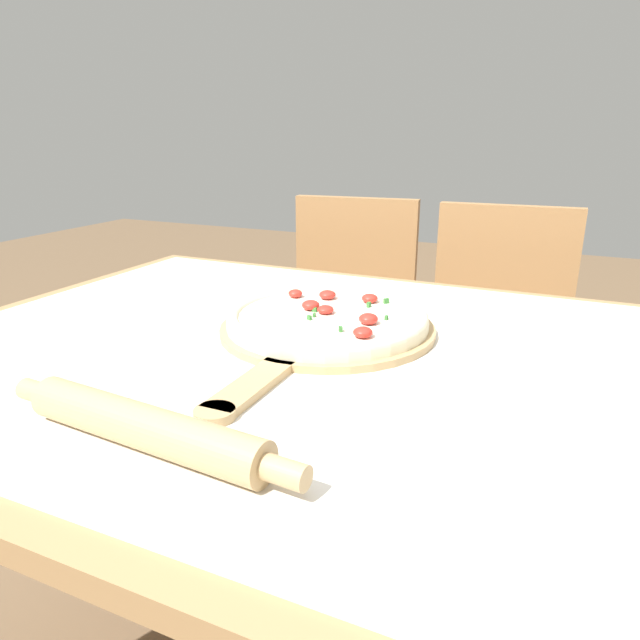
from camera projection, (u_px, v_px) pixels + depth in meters
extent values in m
cube|color=#A87F51|center=(287.00, 356.00, 0.90)|extent=(1.21, 0.98, 0.03)
cylinder|color=#A87F51|center=(188.00, 400.00, 1.62)|extent=(0.06, 0.06, 0.75)
cylinder|color=#A87F51|center=(620.00, 497.00, 1.19)|extent=(0.06, 0.06, 0.75)
cube|color=silver|center=(286.00, 346.00, 0.90)|extent=(1.13, 0.90, 0.00)
cylinder|color=tan|center=(327.00, 328.00, 0.95)|extent=(0.36, 0.36, 0.01)
cube|color=tan|center=(253.00, 385.00, 0.74)|extent=(0.04, 0.18, 0.01)
cylinder|color=tan|center=(215.00, 414.00, 0.66)|extent=(0.05, 0.05, 0.01)
cylinder|color=beige|center=(327.00, 320.00, 0.94)|extent=(0.33, 0.33, 0.02)
torus|color=beige|center=(327.00, 316.00, 0.94)|extent=(0.33, 0.33, 0.02)
cylinder|color=white|center=(327.00, 315.00, 0.94)|extent=(0.29, 0.29, 0.00)
ellipsoid|color=red|center=(310.00, 305.00, 0.96)|extent=(0.03, 0.03, 0.02)
ellipsoid|color=red|center=(295.00, 293.00, 1.03)|extent=(0.03, 0.03, 0.01)
ellipsoid|color=red|center=(363.00, 332.00, 0.84)|extent=(0.03, 0.03, 0.02)
ellipsoid|color=red|center=(368.00, 319.00, 0.89)|extent=(0.03, 0.03, 0.02)
ellipsoid|color=red|center=(370.00, 298.00, 1.00)|extent=(0.03, 0.03, 0.02)
ellipsoid|color=red|center=(325.00, 310.00, 0.94)|extent=(0.03, 0.03, 0.01)
ellipsoid|color=red|center=(328.00, 295.00, 1.02)|extent=(0.03, 0.03, 0.02)
cube|color=#387533|center=(321.00, 309.00, 0.96)|extent=(0.01, 0.01, 0.01)
cube|color=#387533|center=(369.00, 305.00, 0.98)|extent=(0.01, 0.01, 0.01)
cube|color=#387533|center=(314.00, 310.00, 0.95)|extent=(0.01, 0.00, 0.01)
cube|color=#387533|center=(314.00, 315.00, 0.93)|extent=(0.00, 0.01, 0.01)
cube|color=#387533|center=(386.00, 318.00, 0.91)|extent=(0.00, 0.01, 0.01)
cube|color=#387533|center=(341.00, 329.00, 0.86)|extent=(0.01, 0.01, 0.01)
cube|color=#387533|center=(309.00, 318.00, 0.91)|extent=(0.01, 0.01, 0.01)
cube|color=#387533|center=(309.00, 303.00, 0.99)|extent=(0.01, 0.01, 0.01)
cube|color=#387533|center=(386.00, 301.00, 1.00)|extent=(0.01, 0.01, 0.01)
cylinder|color=tan|center=(145.00, 427.00, 0.60)|extent=(0.31, 0.07, 0.05)
cylinder|color=tan|center=(37.00, 392.00, 0.68)|extent=(0.05, 0.03, 0.03)
cylinder|color=tan|center=(285.00, 473.00, 0.52)|extent=(0.05, 0.03, 0.03)
cube|color=#A37547|center=(338.00, 358.00, 1.70)|extent=(0.44, 0.44, 0.02)
cube|color=#A37547|center=(355.00, 269.00, 1.79)|extent=(0.38, 0.08, 0.44)
cylinder|color=#A37547|center=(269.00, 444.00, 1.67)|extent=(0.04, 0.04, 0.45)
cylinder|color=#A37547|center=(376.00, 463.00, 1.58)|extent=(0.04, 0.04, 0.45)
cylinder|color=#A37547|center=(306.00, 398.00, 1.96)|extent=(0.04, 0.04, 0.45)
cylinder|color=#A37547|center=(398.00, 412.00, 1.87)|extent=(0.04, 0.04, 0.45)
cube|color=#A37547|center=(488.00, 383.00, 1.53)|extent=(0.42, 0.42, 0.02)
cube|color=#A37547|center=(503.00, 284.00, 1.61)|extent=(0.38, 0.05, 0.44)
cylinder|color=#A37547|center=(412.00, 477.00, 1.52)|extent=(0.04, 0.04, 0.45)
cylinder|color=#A37547|center=(540.00, 505.00, 1.40)|extent=(0.04, 0.04, 0.45)
cylinder|color=#A37547|center=(435.00, 423.00, 1.80)|extent=(0.04, 0.04, 0.45)
cylinder|color=#A37547|center=(543.00, 442.00, 1.69)|extent=(0.04, 0.04, 0.45)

